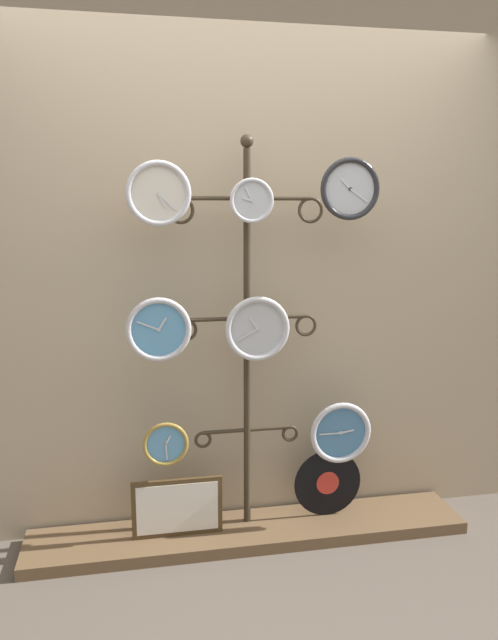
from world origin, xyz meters
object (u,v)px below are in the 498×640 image
clock_middle_center (257,329)px  clock_bottom_left (166,444)px  clock_top_left (158,194)px  display_stand (247,404)px  clock_top_center (252,201)px  clock_top_right (350,189)px  clock_middle_left (159,330)px  picture_frame (177,508)px  vinyl_record (328,483)px  clock_bottom_right (340,432)px

clock_middle_center → clock_bottom_left: size_ratio=1.43×
clock_middle_center → clock_bottom_left: 0.70m
clock_top_left → display_stand: bearing=12.2°
clock_top_left → clock_top_center: size_ratio=1.42×
clock_top_center → clock_top_right: size_ratio=0.71×
clock_top_center → clock_middle_left: (-0.43, -0.02, -0.57)m
clock_middle_center → clock_top_right: bearing=-2.8°
picture_frame → clock_top_center: bearing=-1.6°
clock_bottom_left → clock_top_left: bearing=157.0°
clock_middle_left → vinyl_record: (0.85, 0.09, -0.86)m
clock_top_center → clock_bottom_right: size_ratio=0.65×
clock_top_right → clock_top_left: bearing=178.4°
display_stand → clock_bottom_left: bearing=-167.6°
clock_top_left → picture_frame: clock_top_left is taller
clock_top_left → clock_bottom_left: 1.16m
display_stand → picture_frame: 0.61m
display_stand → clock_middle_left: bearing=-165.7°
vinyl_record → clock_top_left: bearing=-175.3°
clock_top_left → clock_bottom_left: size_ratio=1.33×
vinyl_record → clock_top_center: bearing=-171.0°
clock_bottom_right → vinyl_record: size_ratio=0.88×
clock_middle_left → vinyl_record: bearing=6.0°
clock_bottom_left → clock_bottom_right: 0.86m
clock_top_center → clock_top_right: clock_top_right is taller
clock_bottom_left → clock_bottom_right: size_ratio=0.69×
display_stand → picture_frame: (-0.36, -0.08, -0.48)m
clock_top_right → vinyl_record: clock_top_right is taller
clock_top_right → clock_middle_center: 0.78m
clock_bottom_left → picture_frame: 0.34m
clock_top_left → clock_middle_left: size_ratio=0.97×
clock_top_right → clock_middle_center: (-0.43, 0.02, -0.65)m
clock_top_left → clock_middle_center: (0.44, -0.00, -0.62)m
clock_top_left → clock_bottom_left: (0.00, -0.00, -1.16)m
display_stand → clock_middle_center: (0.03, -0.09, 0.40)m
clock_middle_center → clock_bottom_left: (-0.44, 0.00, -0.54)m
vinyl_record → picture_frame: vinyl_record is taller
clock_top_left → clock_top_center: clock_top_left is taller
clock_bottom_left → vinyl_record: size_ratio=0.61×
clock_top_center → vinyl_record: bearing=9.0°
clock_bottom_right → vinyl_record: (-0.03, 0.09, -0.31)m
display_stand → clock_top_left: 1.10m
display_stand → clock_top_right: bearing=-13.8°
picture_frame → clock_bottom_right: bearing=-2.5°
clock_top_left → clock_bottom_right: bearing=-1.5°
display_stand → clock_middle_left: (-0.43, -0.11, 0.41)m
display_stand → clock_top_right: display_stand is taller
clock_middle_left → picture_frame: clock_middle_left is taller
clock_bottom_right → picture_frame: size_ratio=0.71×
clock_middle_center → display_stand: bearing=108.8°
clock_bottom_right → clock_top_right: bearing=-10.3°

